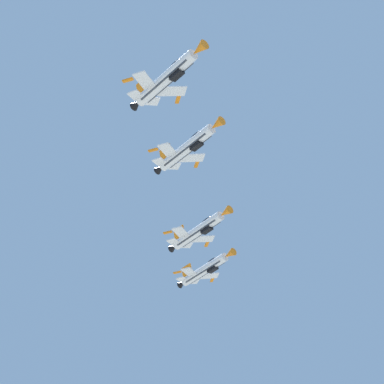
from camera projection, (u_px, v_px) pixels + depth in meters
fighter_jet_lead at (167, 77)px, 110.18m from camera, size 12.46×12.62×4.44m
fighter_jet_left_wing at (188, 147)px, 124.14m from camera, size 12.47×12.63×4.41m
fighter_jet_right_wing at (199, 230)px, 137.99m from camera, size 12.51×12.66×4.38m
fighter_jet_left_outer at (205, 269)px, 152.23m from camera, size 12.48×12.63×4.37m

